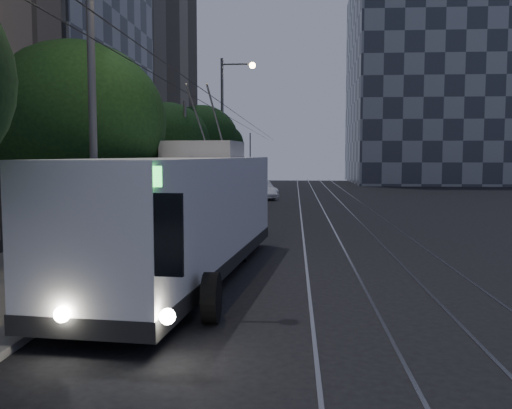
{
  "coord_description": "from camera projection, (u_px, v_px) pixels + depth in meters",
  "views": [
    {
      "loc": [
        -0.11,
        -16.95,
        3.46
      ],
      "look_at": [
        -1.44,
        2.77,
        1.73
      ],
      "focal_mm": 40.0,
      "sensor_mm": 36.0,
      "label": 1
    }
  ],
  "objects": [
    {
      "name": "car_white_b",
      "position": [
        234.0,
        197.0,
        38.53
      ],
      "size": [
        1.77,
        4.28,
        1.24
      ],
      "primitive_type": "imported",
      "rotation": [
        0.0,
        0.0,
        0.01
      ],
      "color": "silver",
      "rests_on": "ground"
    },
    {
      "name": "building_glass_mid",
      "position": [
        20.0,
        9.0,
        39.11
      ],
      "size": [
        14.4,
        18.4,
        26.8
      ],
      "color": "#353A43",
      "rests_on": "ground"
    },
    {
      "name": "car_white_d",
      "position": [
        265.0,
        187.0,
        50.13
      ],
      "size": [
        1.52,
        3.6,
        1.22
      ],
      "primitive_type": "imported",
      "rotation": [
        0.0,
        0.0,
        0.02
      ],
      "color": "silver",
      "rests_on": "ground"
    },
    {
      "name": "ground",
      "position": [
        297.0,
        270.0,
        17.14
      ],
      "size": [
        120.0,
        120.0,
        0.0
      ],
      "primitive_type": "plane",
      "color": "black",
      "rests_on": "ground"
    },
    {
      "name": "building_distant_right",
      "position": [
        443.0,
        85.0,
        69.56
      ],
      "size": [
        22.0,
        18.0,
        24.0
      ],
      "primitive_type": "cube",
      "color": "#353A43",
      "rests_on": "ground"
    },
    {
      "name": "tree_1",
      "position": [
        76.0,
        123.0,
        17.98
      ],
      "size": [
        5.65,
        5.65,
        7.02
      ],
      "color": "black",
      "rests_on": "ground"
    },
    {
      "name": "car_white_a",
      "position": [
        234.0,
        200.0,
        33.41
      ],
      "size": [
        2.93,
        4.94,
        1.58
      ],
      "primitive_type": "imported",
      "rotation": [
        0.0,
        0.0,
        0.24
      ],
      "color": "#B9B9BD",
      "rests_on": "ground"
    },
    {
      "name": "tram_rails",
      "position": [
        334.0,
        208.0,
        36.85
      ],
      "size": [
        4.52,
        90.0,
        0.02
      ],
      "color": "gray",
      "rests_on": "ground"
    },
    {
      "name": "overhead_wires",
      "position": [
        220.0,
        155.0,
        37.05
      ],
      "size": [
        2.23,
        90.0,
        6.0
      ],
      "color": "black",
      "rests_on": "ground"
    },
    {
      "name": "car_white_c",
      "position": [
        260.0,
        190.0,
        44.66
      ],
      "size": [
        3.14,
        4.57,
        1.43
      ],
      "primitive_type": "imported",
      "rotation": [
        0.0,
        0.0,
        0.42
      ],
      "color": "white",
      "rests_on": "ground"
    },
    {
      "name": "tree_2",
      "position": [
        166.0,
        142.0,
        28.37
      ],
      "size": [
        4.4,
        4.4,
        6.06
      ],
      "color": "black",
      "rests_on": "ground"
    },
    {
      "name": "streetlamp_far",
      "position": [
        228.0,
        117.0,
        40.05
      ],
      "size": [
        2.45,
        0.44,
        10.17
      ],
      "color": "#59595B",
      "rests_on": "ground"
    },
    {
      "name": "sidewalk",
      "position": [
        182.0,
        206.0,
        37.51
      ],
      "size": [
        5.0,
        90.0,
        0.15
      ],
      "primitive_type": "cube",
      "color": "slate",
      "rests_on": "ground"
    },
    {
      "name": "streetlamp_near",
      "position": [
        107.0,
        28.0,
        14.15
      ],
      "size": [
        2.64,
        0.44,
        11.05
      ],
      "color": "#59595B",
      "rests_on": "ground"
    },
    {
      "name": "tree_3",
      "position": [
        201.0,
        137.0,
        39.03
      ],
      "size": [
        4.78,
        4.78,
        6.85
      ],
      "color": "black",
      "rests_on": "ground"
    },
    {
      "name": "tree_5",
      "position": [
        222.0,
        144.0,
        54.26
      ],
      "size": [
        4.1,
        4.1,
        6.38
      ],
      "color": "black",
      "rests_on": "ground"
    },
    {
      "name": "trolleybus",
      "position": [
        187.0,
        214.0,
        15.87
      ],
      "size": [
        3.98,
        13.12,
        5.63
      ],
      "rotation": [
        0.0,
        0.0,
        -0.1
      ],
      "color": "silver",
      "rests_on": "ground"
    },
    {
      "name": "pickup_silver",
      "position": [
        200.0,
        214.0,
        25.35
      ],
      "size": [
        3.85,
        6.49,
        1.69
      ],
      "primitive_type": "imported",
      "rotation": [
        0.0,
        0.0,
        -0.18
      ],
      "color": "#B2B5BA",
      "rests_on": "ground"
    },
    {
      "name": "building_tan_far",
      "position": [
        112.0,
        19.0,
        58.64
      ],
      "size": [
        14.4,
        22.4,
        34.8
      ],
      "color": "gray",
      "rests_on": "ground"
    },
    {
      "name": "tree_4",
      "position": [
        201.0,
        139.0,
        42.0
      ],
      "size": [
        5.5,
        5.5,
        7.09
      ],
      "color": "black",
      "rests_on": "ground"
    }
  ]
}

